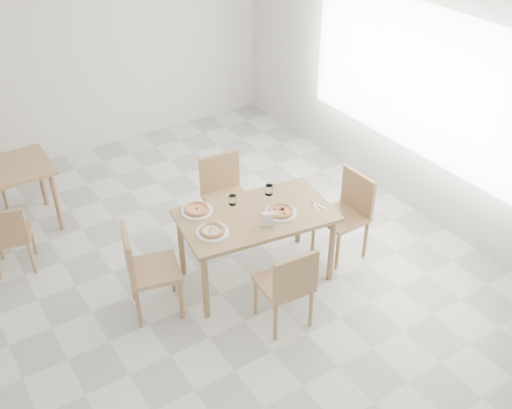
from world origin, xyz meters
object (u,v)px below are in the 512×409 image
chair_east (348,209)px  plate_margherita (197,211)px  plate_pepperoni (281,213)px  pizza_mushroom (212,230)px  tumbler_a (269,190)px  main_table (256,222)px  pizza_margherita (197,209)px  plate_mushroom (212,233)px  pizza_pepperoni (281,211)px  chair_back_s (9,234)px  tumbler_b (233,200)px  chair_south (288,283)px  napkin_holder (268,220)px  chair_west (143,266)px  chair_north (225,191)px

chair_east → plate_margherita: size_ratio=2.99×
plate_pepperoni → pizza_mushroom: 0.69m
plate_pepperoni → tumbler_a: 0.35m
plate_pepperoni → main_table: bearing=147.0°
main_table → pizza_margherita: (-0.44, 0.33, 0.12)m
chair_east → plate_mushroom: size_ratio=3.00×
pizza_pepperoni → chair_back_s: (-2.15, 1.50, -0.33)m
tumbler_b → chair_back_s: 2.20m
tumbler_b → chair_back_s: size_ratio=0.12×
pizza_mushroom → tumbler_b: tumbler_b is taller
plate_margherita → tumbler_b: tumbler_b is taller
plate_pepperoni → pizza_pepperoni: 0.02m
chair_south → pizza_mushroom: size_ratio=2.91×
pizza_mushroom → tumbler_a: bearing=18.2°
plate_mushroom → napkin_holder: bearing=-19.7°
pizza_margherita → tumbler_b: tumbler_b is taller
chair_west → plate_margherita: bearing=-58.7°
chair_west → napkin_holder: chair_west is taller
pizza_pepperoni → plate_mushroom: bearing=173.2°
pizza_margherita → tumbler_b: bearing=-10.8°
chair_south → main_table: bearing=-95.8°
tumbler_b → plate_margherita: bearing=169.2°
plate_mushroom → tumbler_a: tumbler_a is taller
chair_north → chair_back_s: bearing=171.1°
chair_south → plate_pepperoni: size_ratio=2.83×
pizza_mushroom → chair_back_s: size_ratio=0.38×
napkin_holder → chair_south: bearing=-78.6°
chair_north → plate_pepperoni: (0.06, -0.94, 0.24)m
plate_margherita → plate_pepperoni: size_ratio=0.99×
chair_south → chair_east: chair_east is taller
plate_pepperoni → chair_back_s: chair_back_s is taller
tumbler_a → napkin_holder: 0.53m
pizza_pepperoni → chair_back_s: 2.64m
main_table → chair_back_s: size_ratio=1.97×
pizza_pepperoni → napkin_holder: 0.23m
plate_pepperoni → napkin_holder: napkin_holder is taller
chair_east → pizza_mushroom: chair_east is taller
plate_mushroom → pizza_margherita: (0.05, 0.37, 0.02)m
plate_margherita → chair_south: bearing=-73.6°
pizza_pepperoni → tumbler_a: bearing=73.6°
chair_west → plate_mushroom: size_ratio=3.03×
tumbler_b → plate_mushroom: bearing=-142.4°
pizza_mushroom → plate_mushroom: bearing=-90.0°
chair_south → chair_north: (0.27, 1.54, 0.03)m
tumbler_b → napkin_holder: bearing=-80.1°
plate_margherita → chair_back_s: chair_back_s is taller
tumbler_a → chair_back_s: tumbler_a is taller
pizza_margherita → chair_north: bearing=40.3°
chair_west → pizza_mushroom: chair_west is taller
chair_south → napkin_holder: (0.12, 0.51, 0.32)m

